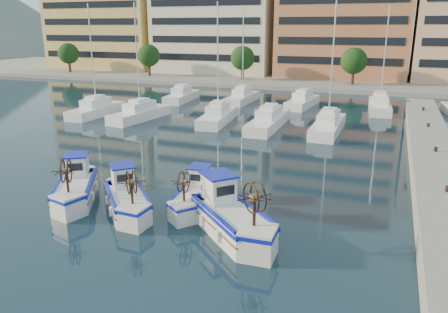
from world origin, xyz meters
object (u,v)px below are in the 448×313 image
Objects in this scene: fishing_boat_a at (75,186)px; fishing_boat_c at (195,194)px; fishing_boat_d at (230,215)px; fishing_boat_b at (127,197)px.

fishing_boat_a is 1.16× the size of fishing_boat_c.
fishing_boat_d is at bearing -35.14° from fishing_boat_a.
fishing_boat_b is (3.49, -0.30, -0.04)m from fishing_boat_a.
fishing_boat_a is 6.75m from fishing_boat_c.
fishing_boat_a is at bearing 128.03° from fishing_boat_d.
fishing_boat_a is 0.96× the size of fishing_boat_d.
fishing_boat_b is at bearing 128.08° from fishing_boat_d.
fishing_boat_a reaches higher than fishing_boat_b.
fishing_boat_c is 3.55m from fishing_boat_d.
fishing_boat_d reaches higher than fishing_boat_c.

